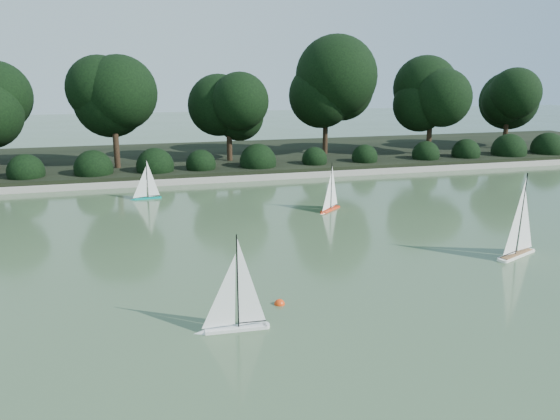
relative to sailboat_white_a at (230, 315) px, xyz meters
name	(u,v)px	position (x,y,z in m)	size (l,w,h in m)	color
ground	(287,283)	(1.27, 1.50, -0.23)	(80.00, 80.00, 0.00)	#32472A
pond_coping	(212,180)	(1.27, 10.50, -0.14)	(40.00, 0.35, 0.18)	gray
far_bank	(198,159)	(1.27, 14.50, -0.08)	(40.00, 8.00, 0.30)	black
tree_line	(234,96)	(2.50, 12.94, 2.41)	(26.31, 3.93, 4.39)	black
shrub_hedge	(208,164)	(1.27, 11.40, 0.22)	(29.10, 1.10, 1.10)	black
sailboat_white_a	(230,315)	(0.00, 0.00, 0.00)	(1.09, 0.22, 1.49)	silver
sailboat_white_b	(520,242)	(6.13, 1.70, 0.04)	(1.27, 0.69, 1.80)	white
sailboat_orange	(329,203)	(3.68, 6.01, -0.02)	(0.81, 0.74, 1.33)	red
sailboat_teal	(144,192)	(-0.95, 8.62, -0.04)	(0.91, 0.23, 1.23)	#01867F
race_buoy	(280,304)	(0.91, 0.67, -0.23)	(0.17, 0.17, 0.17)	red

